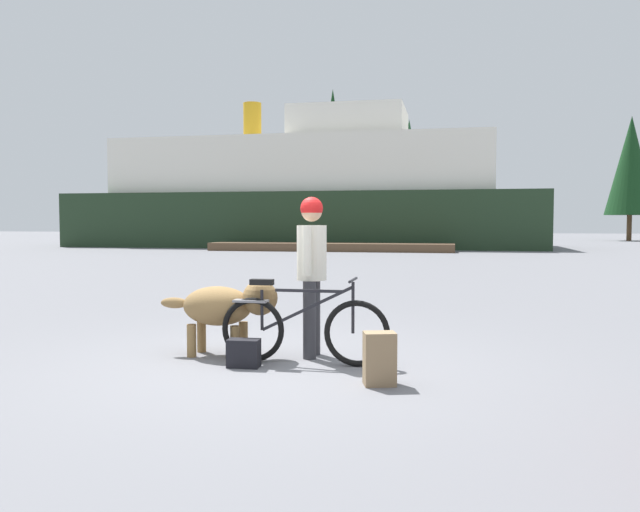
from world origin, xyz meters
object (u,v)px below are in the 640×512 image
bicycle (302,328)px  backpack (380,359)px  handbag_pannier (244,353)px  ferry_boat (307,195)px  dog (226,306)px  person_cyclist (312,261)px

bicycle → backpack: bearing=-37.8°
bicycle → handbag_pannier: (-0.54, -0.26, -0.23)m
ferry_boat → dog: bearing=-78.5°
person_cyclist → handbag_pannier: person_cyclist is taller
handbag_pannier → ferry_boat: 32.17m
dog → handbag_pannier: bearing=-53.1°
person_cyclist → dog: person_cyclist is taller
dog → ferry_boat: 31.59m
handbag_pannier → backpack: bearing=-16.4°
dog → handbag_pannier: 0.72m
backpack → ferry_boat: size_ratio=0.02×
dog → ferry_boat: ferry_boat is taller
backpack → handbag_pannier: bearing=163.6°
dog → backpack: dog is taller
bicycle → handbag_pannier: bicycle is taller
person_cyclist → backpack: size_ratio=3.62×
backpack → ferry_boat: 32.89m
bicycle → dog: bearing=166.3°
ferry_boat → handbag_pannier: bearing=-78.1°
handbag_pannier → ferry_boat: size_ratio=0.01×
handbag_pannier → dog: bearing=126.9°
person_cyclist → ferry_boat: size_ratio=0.06×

